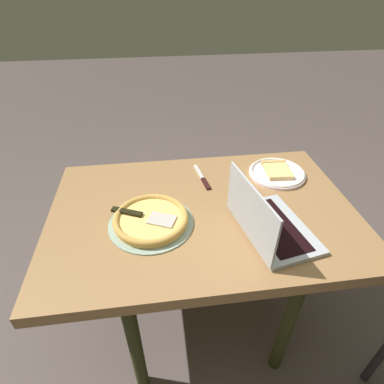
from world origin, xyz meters
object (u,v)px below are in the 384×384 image
(laptop, at_px, (267,223))
(pizza_tray, at_px, (151,220))
(pizza_plate, at_px, (277,172))
(dining_table, at_px, (203,223))
(table_knife, at_px, (203,179))

(laptop, xyz_separation_m, pizza_tray, (0.43, -0.10, -0.03))
(pizza_plate, bearing_deg, dining_table, 27.94)
(laptop, height_order, pizza_tray, laptop)
(pizza_plate, relative_size, table_knife, 1.22)
(dining_table, relative_size, pizza_plate, 4.72)
(dining_table, height_order, table_knife, table_knife)
(dining_table, relative_size, pizza_tray, 3.78)
(pizza_plate, xyz_separation_m, pizza_tray, (0.61, 0.27, 0.01))
(dining_table, relative_size, laptop, 3.25)
(pizza_plate, bearing_deg, table_knife, -0.52)
(laptop, height_order, table_knife, laptop)
(laptop, relative_size, pizza_tray, 1.16)
(pizza_plate, xyz_separation_m, table_knife, (0.36, -0.00, -0.01))
(laptop, bearing_deg, table_knife, -64.76)
(dining_table, xyz_separation_m, pizza_plate, (-0.39, -0.21, 0.09))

